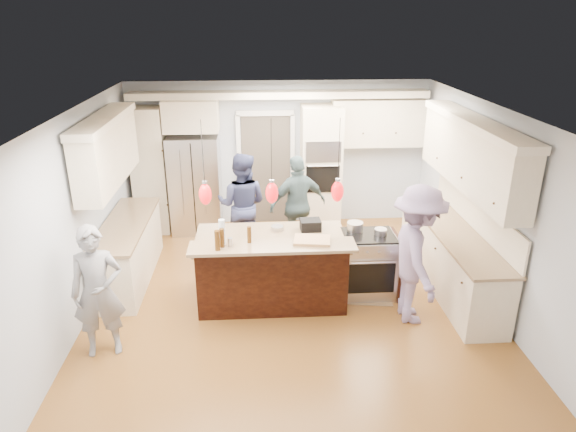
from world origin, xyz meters
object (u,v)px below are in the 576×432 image
kitchen_island (272,267)px  island_range (369,264)px  refrigerator (196,184)px  person_bar_end (98,292)px  person_far_left (242,205)px

kitchen_island → island_range: 1.41m
refrigerator → person_bar_end: refrigerator is taller
refrigerator → kitchen_island: bearing=-63.1°
refrigerator → person_bar_end: size_ratio=1.10×
island_range → person_bar_end: size_ratio=0.56×
person_far_left → kitchen_island: bearing=119.0°
island_range → person_far_left: bearing=141.8°
refrigerator → kitchen_island: size_ratio=0.86×
person_far_left → island_range: bearing=154.9°
person_far_left → refrigerator: bearing=-37.0°
island_range → person_bar_end: person_bar_end is taller
refrigerator → person_bar_end: (-0.75, -3.69, -0.08)m
kitchen_island → person_bar_end: person_bar_end is taller
refrigerator → kitchen_island: (1.30, -2.57, -0.41)m
island_range → person_bar_end: 3.68m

